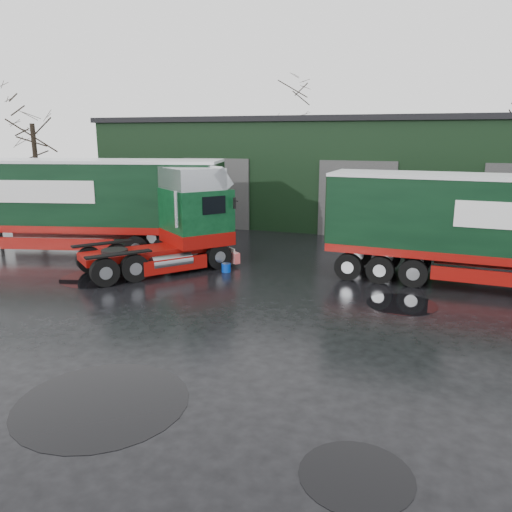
{
  "coord_description": "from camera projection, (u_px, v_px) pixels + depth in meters",
  "views": [
    {
      "loc": [
        5.77,
        -12.34,
        5.32
      ],
      "look_at": [
        0.8,
        1.62,
        1.7
      ],
      "focal_mm": 35.0,
      "sensor_mm": 36.0,
      "label": 1
    }
  ],
  "objects": [
    {
      "name": "puddle_3",
      "position": [
        356.0,
        476.0,
        7.99
      ],
      "size": [
        1.86,
        1.86,
        0.01
      ],
      "primitive_type": "cylinder",
      "color": "black",
      "rests_on": "ground"
    },
    {
      "name": "tree_left",
      "position": [
        35.0,
        153.0,
        29.94
      ],
      "size": [
        4.4,
        4.4,
        8.5
      ],
      "primitive_type": null,
      "color": "black",
      "rests_on": "ground"
    },
    {
      "name": "warehouse",
      "position": [
        372.0,
        170.0,
        31.34
      ],
      "size": [
        32.4,
        12.4,
        6.3
      ],
      "color": "black",
      "rests_on": "ground"
    },
    {
      "name": "trailer_left",
      "position": [
        72.0,
        207.0,
        22.57
      ],
      "size": [
        14.05,
        6.16,
        4.28
      ],
      "primitive_type": null,
      "rotation": [
        0.0,
        0.0,
        1.82
      ],
      "color": "silver",
      "rests_on": "ground"
    },
    {
      "name": "wash_bucket",
      "position": [
        226.0,
        268.0,
        19.8
      ],
      "size": [
        0.42,
        0.42,
        0.34
      ],
      "primitive_type": "cylinder",
      "rotation": [
        0.0,
        0.0,
        -0.16
      ],
      "color": "#0733AB",
      "rests_on": "ground"
    },
    {
      "name": "puddle_2",
      "position": [
        99.0,
        278.0,
        19.0
      ],
      "size": [
        2.85,
        2.85,
        0.01
      ],
      "primitive_type": "cylinder",
      "color": "black",
      "rests_on": "ground"
    },
    {
      "name": "hero_tractor",
      "position": [
        153.0,
        220.0,
        19.53
      ],
      "size": [
        6.29,
        6.87,
        4.08
      ],
      "primitive_type": null,
      "rotation": [
        0.0,
        0.0,
        -0.68
      ],
      "color": "#09371A",
      "rests_on": "ground"
    },
    {
      "name": "tree_back_a",
      "position": [
        292.0,
        141.0,
        42.72
      ],
      "size": [
        4.4,
        4.4,
        9.5
      ],
      "primitive_type": null,
      "color": "black",
      "rests_on": "ground"
    },
    {
      "name": "tree_back_b",
      "position": [
        496.0,
        156.0,
        37.74
      ],
      "size": [
        4.4,
        4.4,
        7.5
      ],
      "primitive_type": null,
      "color": "black",
      "rests_on": "ground"
    },
    {
      "name": "lorry_right",
      "position": [
        498.0,
        232.0,
        17.43
      ],
      "size": [
        15.31,
        3.29,
        4.0
      ],
      "primitive_type": null,
      "rotation": [
        0.0,
        0.0,
        -1.61
      ],
      "color": "silver",
      "rests_on": "ground"
    },
    {
      "name": "ground",
      "position": [
        211.0,
        323.0,
        14.43
      ],
      "size": [
        100.0,
        100.0,
        0.0
      ],
      "primitive_type": "plane",
      "color": "black"
    },
    {
      "name": "puddle_1",
      "position": [
        402.0,
        304.0,
        16.05
      ],
      "size": [
        2.24,
        2.24,
        0.01
      ],
      "primitive_type": "cylinder",
      "color": "black",
      "rests_on": "ground"
    },
    {
      "name": "puddle_0",
      "position": [
        102.0,
        402.0,
        10.17
      ],
      "size": [
        3.52,
        3.52,
        0.01
      ],
      "primitive_type": "cylinder",
      "color": "black",
      "rests_on": "ground"
    }
  ]
}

